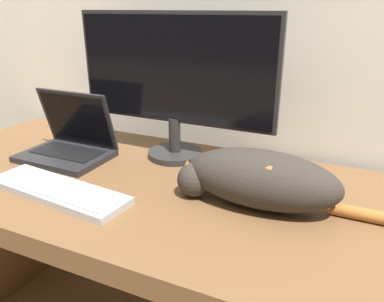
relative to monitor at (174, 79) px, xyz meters
The scene contains 5 objects.
desk 0.47m from the monitor, 104.24° to the right, with size 1.50×0.72×0.74m.
monitor is the anchor object (origin of this frame).
laptop 0.42m from the monitor, 155.12° to the right, with size 0.29×0.21×0.22m.
external_keyboard 0.49m from the monitor, 113.48° to the right, with size 0.45×0.17×0.02m.
cat 0.45m from the monitor, 31.30° to the right, with size 0.58×0.17×0.15m.
Camera 1 is at (0.61, -0.49, 1.22)m, focal length 35.00 mm.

